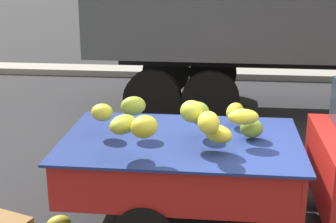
{
  "coord_description": "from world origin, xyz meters",
  "views": [
    {
      "loc": [
        -0.41,
        -5.19,
        3.08
      ],
      "look_at": [
        -1.01,
        0.33,
        1.38
      ],
      "focal_mm": 54.19,
      "sensor_mm": 36.0,
      "label": 1
    }
  ],
  "objects": [
    {
      "name": "curb_strip",
      "position": [
        0.0,
        8.19,
        0.08
      ],
      "size": [
        80.0,
        0.8,
        0.16
      ],
      "primitive_type": "cube",
      "color": "gray",
      "rests_on": "ground"
    }
  ]
}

